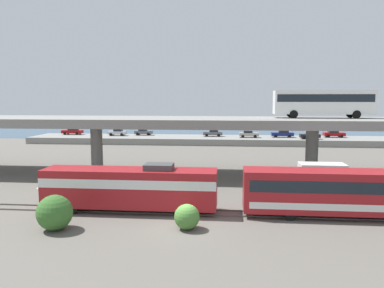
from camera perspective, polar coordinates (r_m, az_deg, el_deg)
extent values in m
plane|color=#605B54|center=(29.09, -1.46, -12.59)|extent=(260.00, 260.00, 0.00)
cube|color=#59544C|center=(32.15, -0.75, -10.56)|extent=(110.00, 0.12, 0.12)
cube|color=#59544C|center=(33.54, -0.47, -9.81)|extent=(110.00, 0.12, 0.12)
cube|color=maroon|center=(33.21, -9.32, -6.47)|extent=(14.94, 3.00, 3.20)
cube|color=silver|center=(33.08, -9.34, -5.50)|extent=(14.94, 3.04, 0.77)
cone|color=silver|center=(35.89, -21.00, -6.35)|extent=(2.04, 2.85, 2.85)
cube|color=black|center=(34.99, -18.83, -4.56)|extent=(2.04, 2.70, 1.02)
cube|color=#3F3F42|center=(32.28, -5.00, -3.43)|extent=(2.40, 1.80, 0.50)
cylinder|color=black|center=(33.87, -17.63, -9.24)|extent=(0.96, 0.18, 0.96)
cylinder|color=black|center=(36.27, -15.94, -8.11)|extent=(0.96, 0.18, 0.96)
cylinder|color=black|center=(31.48, -1.53, -10.14)|extent=(0.96, 0.18, 0.96)
cylinder|color=black|center=(34.05, -0.97, -8.82)|extent=(0.96, 0.18, 0.96)
cube|color=maroon|center=(34.26, 25.85, -6.52)|extent=(21.18, 3.00, 3.40)
cube|color=black|center=(34.13, 25.90, -5.52)|extent=(20.33, 3.04, 0.95)
cube|color=silver|center=(34.48, 25.77, -8.06)|extent=(20.33, 3.04, 0.54)
cylinder|color=black|center=(31.67, 14.61, -10.30)|extent=(0.92, 0.18, 0.92)
cylinder|color=black|center=(34.23, 13.89, -8.98)|extent=(0.92, 0.18, 0.92)
cube|color=gray|center=(47.43, 1.43, 3.28)|extent=(96.00, 10.45, 1.08)
cylinder|color=gray|center=(50.60, -14.13, -0.83)|extent=(1.50, 1.50, 6.19)
cylinder|color=gray|center=(48.77, 17.57, -1.23)|extent=(1.50, 1.50, 6.19)
cube|color=silver|center=(50.05, 19.10, 5.95)|extent=(12.00, 2.55, 2.90)
cube|color=black|center=(50.05, 19.13, 6.55)|extent=(11.52, 2.59, 0.93)
cube|color=black|center=(49.00, 12.30, 6.56)|extent=(0.08, 2.30, 1.74)
cylinder|color=black|center=(48.15, 15.06, 4.34)|extent=(1.00, 0.26, 1.00)
cylinder|color=black|center=(50.54, 14.60, 4.47)|extent=(1.00, 0.26, 1.00)
cylinder|color=black|center=(49.93, 23.52, 4.09)|extent=(1.00, 0.26, 1.00)
cylinder|color=black|center=(52.24, 22.71, 4.23)|extent=(1.00, 0.26, 1.00)
cube|color=#9E998C|center=(42.41, 23.57, -4.93)|extent=(2.00, 2.30, 2.00)
cube|color=silver|center=(41.39, 18.97, -4.58)|extent=(4.60, 2.30, 2.60)
cylinder|color=black|center=(43.54, 22.70, -5.94)|extent=(0.88, 0.28, 0.88)
cylinder|color=black|center=(41.51, 23.59, -6.59)|extent=(0.88, 0.28, 0.88)
cylinder|color=black|center=(42.48, 17.23, -6.02)|extent=(0.88, 0.28, 0.88)
cylinder|color=black|center=(40.40, 17.86, -6.70)|extent=(0.88, 0.28, 0.88)
cube|color=gray|center=(82.78, 3.13, 0.61)|extent=(79.89, 10.58, 1.35)
cube|color=navy|center=(84.14, 13.43, 1.45)|extent=(4.68, 1.88, 0.70)
cube|color=#1E232B|center=(84.12, 13.60, 1.85)|extent=(2.06, 1.65, 0.48)
cylinder|color=black|center=(83.10, 12.52, 1.17)|extent=(0.64, 0.20, 0.64)
cylinder|color=black|center=(84.86, 12.37, 1.29)|extent=(0.64, 0.20, 0.64)
cylinder|color=black|center=(83.50, 14.50, 1.14)|extent=(0.64, 0.20, 0.64)
cylinder|color=black|center=(85.26, 14.31, 1.26)|extent=(0.64, 0.20, 0.64)
cube|color=#9E998C|center=(82.16, 8.55, 1.44)|extent=(4.17, 1.73, 0.70)
cube|color=#1E232B|center=(82.10, 8.41, 1.85)|extent=(1.83, 1.53, 0.48)
cylinder|color=black|center=(83.10, 9.41, 1.24)|extent=(0.64, 0.20, 0.64)
cylinder|color=black|center=(81.46, 9.49, 1.12)|extent=(0.64, 0.20, 0.64)
cylinder|color=black|center=(82.96, 7.63, 1.26)|extent=(0.64, 0.20, 0.64)
cylinder|color=black|center=(81.32, 7.67, 1.15)|extent=(0.64, 0.20, 0.64)
cube|color=maroon|center=(92.30, -17.57, 1.78)|extent=(4.68, 1.89, 0.70)
cube|color=#1E232B|center=(92.16, -17.44, 2.15)|extent=(2.06, 1.66, 0.48)
cylinder|color=black|center=(92.09, -18.61, 1.51)|extent=(0.64, 0.20, 0.64)
cylinder|color=black|center=(93.72, -18.16, 1.62)|extent=(0.64, 0.20, 0.64)
cylinder|color=black|center=(90.95, -16.93, 1.51)|extent=(0.64, 0.20, 0.64)
cylinder|color=black|center=(92.60, -16.51, 1.62)|extent=(0.64, 0.20, 0.64)
cube|color=maroon|center=(87.24, 20.59, 1.38)|extent=(4.42, 1.90, 0.70)
cube|color=#1E232B|center=(87.13, 20.47, 1.77)|extent=(1.94, 1.67, 0.48)
cylinder|color=black|center=(88.50, 21.29, 1.20)|extent=(0.64, 0.20, 0.64)
cylinder|color=black|center=(86.77, 21.61, 1.08)|extent=(0.64, 0.20, 0.64)
cylinder|color=black|center=(87.79, 19.57, 1.23)|extent=(0.64, 0.20, 0.64)
cylinder|color=black|center=(86.05, 19.86, 1.11)|extent=(0.64, 0.20, 0.64)
cube|color=#515459|center=(87.27, -7.29, 1.77)|extent=(4.02, 1.78, 0.70)
cube|color=#1E232B|center=(87.26, -7.42, 2.16)|extent=(1.77, 1.57, 0.48)
cylinder|color=black|center=(87.86, -6.37, 1.59)|extent=(0.64, 0.20, 0.64)
cylinder|color=black|center=(86.21, -6.60, 1.48)|extent=(0.64, 0.20, 0.64)
cylinder|color=black|center=(88.40, -7.95, 1.60)|extent=(0.64, 0.20, 0.64)
cylinder|color=black|center=(86.76, -8.21, 1.49)|extent=(0.64, 0.20, 0.64)
cube|color=#B7B7BC|center=(87.06, -11.18, 1.68)|extent=(4.03, 1.74, 0.70)
cube|color=#1E232B|center=(86.96, -11.06, 2.07)|extent=(1.77, 1.53, 0.48)
cylinder|color=black|center=(86.67, -12.12, 1.41)|extent=(0.64, 0.20, 0.64)
cylinder|color=black|center=(88.25, -11.80, 1.51)|extent=(0.64, 0.20, 0.64)
cylinder|color=black|center=(85.95, -10.53, 1.40)|extent=(0.64, 0.20, 0.64)
cylinder|color=black|center=(87.54, -10.24, 1.50)|extent=(0.64, 0.20, 0.64)
cube|color=black|center=(81.96, 17.32, 1.19)|extent=(4.04, 1.75, 0.70)
cube|color=#1E232B|center=(81.95, 17.47, 1.60)|extent=(1.78, 1.54, 0.48)
cylinder|color=black|center=(80.93, 16.56, 0.90)|extent=(0.64, 0.20, 0.64)
cylinder|color=black|center=(82.55, 16.34, 1.02)|extent=(0.64, 0.20, 0.64)
cylinder|color=black|center=(81.45, 18.29, 0.87)|extent=(0.64, 0.20, 0.64)
cylinder|color=black|center=(83.06, 18.04, 0.99)|extent=(0.64, 0.20, 0.64)
cube|color=#515459|center=(83.86, 3.15, 1.61)|extent=(4.22, 1.71, 0.70)
cube|color=#1E232B|center=(83.80, 3.30, 2.01)|extent=(1.86, 1.51, 0.48)
cylinder|color=black|center=(83.14, 2.23, 1.33)|extent=(0.64, 0.20, 0.64)
cylinder|color=black|center=(84.76, 2.29, 1.43)|extent=(0.64, 0.20, 0.64)
cylinder|color=black|center=(83.04, 4.03, 1.31)|extent=(0.64, 0.20, 0.64)
cylinder|color=black|center=(84.66, 4.06, 1.41)|extent=(0.64, 0.20, 0.64)
cube|color=#2D5170|center=(105.72, 3.64, 1.59)|extent=(140.00, 36.00, 0.01)
sphere|color=#37662A|center=(30.12, -19.98, -9.69)|extent=(2.64, 2.64, 2.64)
sphere|color=#477932|center=(28.61, -0.78, -10.91)|extent=(1.91, 1.91, 1.91)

